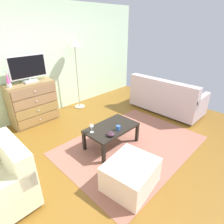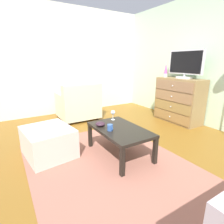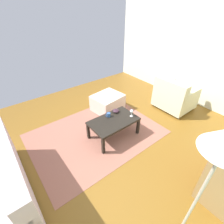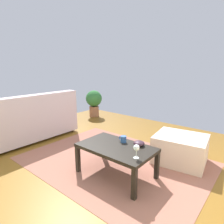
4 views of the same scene
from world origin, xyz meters
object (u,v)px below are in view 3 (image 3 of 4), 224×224
(coffee_table, at_px, (114,122))
(ottoman, at_px, (108,103))
(mug, at_px, (108,115))
(bowl_decorative, at_px, (116,111))
(standing_lamp, at_px, (220,158))
(wine_glass, at_px, (132,111))
(armchair, at_px, (174,96))

(coffee_table, bearing_deg, ottoman, -120.01)
(mug, bearing_deg, coffee_table, 92.48)
(bowl_decorative, xyz_separation_m, standing_lamp, (0.86, 2.07, 1.09))
(coffee_table, xyz_separation_m, ottoman, (-0.50, -0.87, -0.15))
(wine_glass, relative_size, bowl_decorative, 1.12)
(armchair, bearing_deg, bowl_decorative, -10.27)
(armchair, bearing_deg, ottoman, -35.60)
(wine_glass, bearing_deg, coffee_table, -17.24)
(bowl_decorative, height_order, standing_lamp, standing_lamp)
(mug, xyz_separation_m, ottoman, (-0.51, -0.71, -0.24))
(coffee_table, distance_m, wine_glass, 0.42)
(mug, height_order, standing_lamp, standing_lamp)
(ottoman, bearing_deg, standing_lamp, 67.33)
(mug, xyz_separation_m, standing_lamp, (0.64, 2.04, 1.08))
(bowl_decorative, bearing_deg, standing_lamp, 67.45)
(coffee_table, height_order, standing_lamp, standing_lamp)
(wine_glass, height_order, bowl_decorative, wine_glass)
(standing_lamp, bearing_deg, bowl_decorative, -112.55)
(coffee_table, height_order, ottoman, ottoman)
(coffee_table, distance_m, bowl_decorative, 0.30)
(mug, distance_m, standing_lamp, 2.39)
(mug, bearing_deg, wine_glass, 143.86)
(mug, relative_size, bowl_decorative, 0.81)
(coffee_table, distance_m, mug, 0.18)
(mug, xyz_separation_m, bowl_decorative, (-0.22, -0.03, -0.01))
(standing_lamp, bearing_deg, ottoman, -112.67)
(bowl_decorative, relative_size, ottoman, 0.20)
(mug, bearing_deg, armchair, 171.90)
(coffee_table, height_order, bowl_decorative, bowl_decorative)
(bowl_decorative, height_order, ottoman, bowl_decorative)
(armchair, distance_m, standing_lamp, 3.30)
(coffee_table, xyz_separation_m, standing_lamp, (0.65, 1.88, 1.17))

